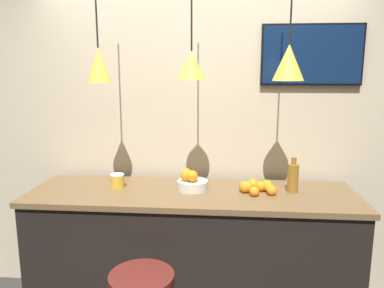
% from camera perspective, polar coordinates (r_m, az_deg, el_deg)
% --- Properties ---
extents(back_wall, '(8.00, 0.06, 2.90)m').
position_cam_1_polar(back_wall, '(3.07, 0.74, 3.06)').
color(back_wall, beige).
rests_on(back_wall, ground_plane).
extents(service_counter, '(2.36, 0.69, 1.02)m').
position_cam_1_polar(service_counter, '(2.92, 0.00, -16.78)').
color(service_counter, black).
rests_on(service_counter, ground_plane).
extents(fruit_bowl, '(0.23, 0.23, 0.15)m').
position_cam_1_polar(fruit_bowl, '(2.75, -0.15, -5.73)').
color(fruit_bowl, beige).
rests_on(fruit_bowl, service_counter).
extents(orange_pile, '(0.26, 0.23, 0.09)m').
position_cam_1_polar(orange_pile, '(2.74, 9.78, -6.44)').
color(orange_pile, orange).
rests_on(orange_pile, service_counter).
extents(juice_bottle, '(0.08, 0.08, 0.26)m').
position_cam_1_polar(juice_bottle, '(2.77, 15.13, -4.95)').
color(juice_bottle, olive).
rests_on(juice_bottle, service_counter).
extents(spread_jar, '(0.10, 0.10, 0.10)m').
position_cam_1_polar(spread_jar, '(2.85, -11.30, -5.52)').
color(spread_jar, gold).
rests_on(spread_jar, service_counter).
extents(pendant_lamp_left, '(0.17, 0.17, 1.00)m').
position_cam_1_polar(pendant_lamp_left, '(2.68, -14.04, 11.72)').
color(pendant_lamp_left, black).
extents(pendant_lamp_middle, '(0.19, 0.19, 0.98)m').
position_cam_1_polar(pendant_lamp_middle, '(2.55, -0.06, 12.05)').
color(pendant_lamp_middle, black).
extents(pendant_lamp_right, '(0.21, 0.21, 0.99)m').
position_cam_1_polar(pendant_lamp_right, '(2.58, 14.53, 12.03)').
color(pendant_lamp_right, black).
extents(mounted_tv, '(0.76, 0.04, 0.46)m').
position_cam_1_polar(mounted_tv, '(3.05, 17.80, 12.80)').
color(mounted_tv, black).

